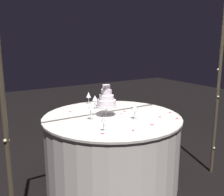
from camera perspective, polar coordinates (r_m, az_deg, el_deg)
The scene contains 19 objects.
ground_plane at distance 3.06m, azimuth 0.00°, elevation -17.57°, with size 12.00×12.00×0.00m, color black.
decorative_arch at distance 2.31m, azimuth 5.79°, elevation 8.36°, with size 2.29×0.06×2.04m.
main_table at distance 2.89m, azimuth 0.00°, elevation -11.11°, with size 1.44×1.44×0.75m.
tiered_cake at distance 2.75m, azimuth -1.22°, elevation -0.36°, with size 0.22×0.22×0.33m.
wine_glass_0 at distance 3.02m, azimuth -3.69°, elevation -0.14°, with size 0.07×0.07×0.16m.
wine_glass_1 at distance 2.64m, azimuth 4.97°, elevation -2.04°, with size 0.07×0.07×0.16m.
wine_glass_2 at distance 3.29m, azimuth -5.07°, elevation 0.56°, with size 0.06×0.06×0.15m.
wine_glass_3 at distance 2.29m, azimuth -1.78°, elevation -4.86°, with size 0.06×0.06×0.14m.
wine_glass_4 at distance 2.61m, azimuth -4.61°, elevation -2.05°, with size 0.06×0.06×0.17m.
rose_petal_0 at distance 2.35m, azimuth 4.59°, elevation -6.97°, with size 0.03×0.02×0.00m, color #E02D47.
rose_petal_1 at distance 2.78m, azimuth 10.26°, elevation -4.02°, with size 0.03×0.02×0.00m, color #E02D47.
rose_petal_2 at distance 2.97m, azimuth -9.03°, elevation -2.92°, with size 0.03×0.02×0.00m, color #E02D47.
rose_petal_3 at distance 2.52m, azimuth 8.61°, elevation -5.69°, with size 0.04×0.03×0.00m, color #E02D47.
rose_petal_4 at distance 2.95m, azimuth 2.71°, elevation -2.86°, with size 0.03×0.02×0.00m, color #E02D47.
rose_petal_5 at distance 3.16m, azimuth -1.79°, elevation -1.85°, with size 0.02×0.02×0.00m, color #E02D47.
rose_petal_6 at distance 2.27m, azimuth -2.07°, elevation -7.64°, with size 0.04×0.02×0.00m, color #E02D47.
rose_petal_7 at distance 2.77m, azimuth 13.89°, elevation -4.28°, with size 0.03×0.02×0.00m, color #E02D47.
rose_petal_8 at distance 2.97m, azimuth 12.37°, elevation -3.08°, with size 0.04×0.03×0.00m, color #E02D47.
rose_petal_9 at distance 2.85m, azimuth 2.03°, elevation -3.42°, with size 0.03×0.02×0.00m, color #E02D47.
Camera 1 is at (1.41, 2.25, 1.53)m, focal length 42.45 mm.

